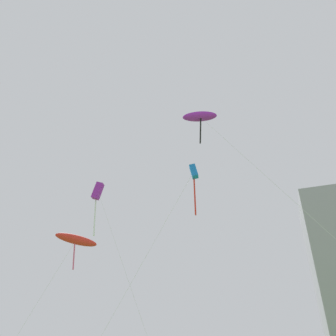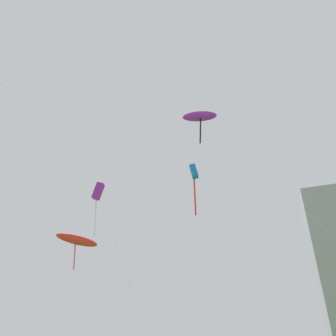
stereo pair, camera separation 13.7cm
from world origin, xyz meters
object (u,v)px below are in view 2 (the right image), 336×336
at_px(kite_flying_4, 200,117).
at_px(kite_flying_6, 77,240).
at_px(kite_flying_5, 193,176).
at_px(kite_flying_7, 98,194).

relative_size(kite_flying_4, kite_flying_6, 1.57).
xyz_separation_m(kite_flying_4, kite_flying_5, (-0.63, 1.57, -3.83)).
xyz_separation_m(kite_flying_4, kite_flying_7, (-8.05, 4.38, -3.43)).
distance_m(kite_flying_4, kite_flying_6, 13.11).
bearing_deg(kite_flying_4, kite_flying_6, 149.45).
height_order(kite_flying_4, kite_flying_5, kite_flying_4).
bearing_deg(kite_flying_4, kite_flying_7, 151.48).
xyz_separation_m(kite_flying_5, kite_flying_7, (-7.42, 2.81, 0.40)).
bearing_deg(kite_flying_6, kite_flying_4, -30.55).
xyz_separation_m(kite_flying_4, kite_flying_6, (-9.74, 5.75, -6.64)).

